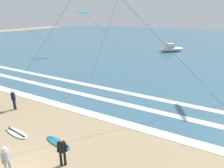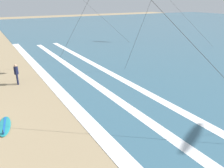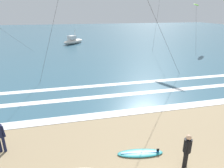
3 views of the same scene
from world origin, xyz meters
name	(u,v)px [view 3 (image 3 of 3)]	position (x,y,z in m)	size (l,w,h in m)	color
ocean_surface	(76,35)	(0.00, 52.03, 0.01)	(140.00, 90.00, 0.01)	#386075
wave_foam_shoreline	(127,112)	(0.42, 7.43, 0.01)	(48.66, 0.83, 0.01)	white
wave_foam_mid_break	(102,97)	(-0.71, 10.24, 0.01)	(41.55, 0.65, 0.01)	white
wave_foam_outer_break	(124,84)	(1.70, 12.63, 0.01)	(46.87, 0.65, 0.01)	white
surfer_left_near	(187,149)	(1.33, 2.28, 0.96)	(0.46, 0.37, 1.60)	black
surfer_left_far	(0,134)	(-6.35, 5.12, 0.96)	(0.52, 0.32, 1.60)	#141938
surfboard_left_pile	(140,153)	(-0.17, 3.50, 0.05)	(2.17, 0.93, 0.25)	teal
kite_lime_distant_high	(196,5)	(18.42, 27.70, 7.02)	(4.46, 7.44, 7.27)	#70C628
offshore_boat	(73,41)	(-1.55, 36.70, 0.55)	(4.80, 4.95, 2.70)	beige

